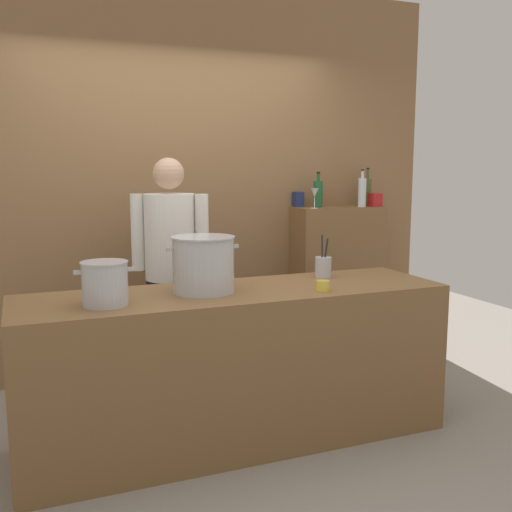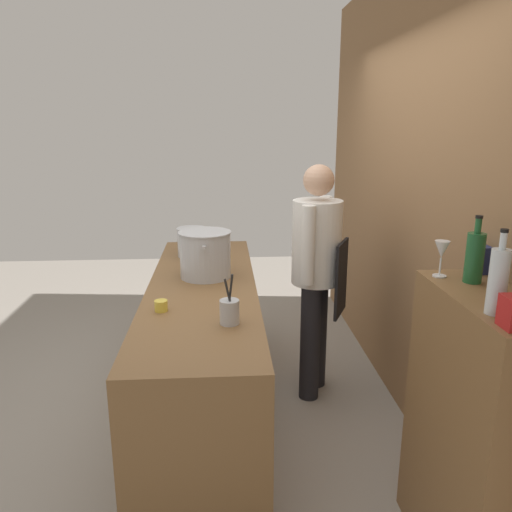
{
  "view_description": "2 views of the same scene",
  "coord_description": "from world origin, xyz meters",
  "px_view_note": "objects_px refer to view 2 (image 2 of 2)",
  "views": [
    {
      "loc": [
        -1.13,
        -3.12,
        1.6
      ],
      "look_at": [
        0.29,
        0.42,
        1.02
      ],
      "focal_mm": 41.46,
      "sensor_mm": 36.0,
      "label": 1
    },
    {
      "loc": [
        3.13,
        0.14,
        1.93
      ],
      "look_at": [
        0.02,
        0.35,
        1.1
      ],
      "focal_mm": 35.27,
      "sensor_mm": 36.0,
      "label": 2
    }
  ],
  "objects_px": {
    "wine_bottle_clear": "(498,280)",
    "wine_glass_short": "(442,251)",
    "chef": "(317,265)",
    "stockpot_small": "(192,242)",
    "utensil_crock": "(230,311)",
    "butter_jar": "(161,306)",
    "spice_tin_navy": "(481,260)",
    "stockpot_large": "(205,254)",
    "wine_bottle_green": "(475,257)"
  },
  "relations": [
    {
      "from": "wine_bottle_clear",
      "to": "chef",
      "type": "bearing_deg",
      "value": -169.59
    },
    {
      "from": "chef",
      "to": "stockpot_small",
      "type": "distance_m",
      "value": 1.05
    },
    {
      "from": "stockpot_small",
      "to": "wine_glass_short",
      "type": "height_order",
      "value": "wine_glass_short"
    },
    {
      "from": "wine_bottle_green",
      "to": "wine_glass_short",
      "type": "height_order",
      "value": "wine_bottle_green"
    },
    {
      "from": "stockpot_small",
      "to": "butter_jar",
      "type": "bearing_deg",
      "value": -5.34
    },
    {
      "from": "spice_tin_navy",
      "to": "butter_jar",
      "type": "bearing_deg",
      "value": -110.91
    },
    {
      "from": "stockpot_small",
      "to": "wine_bottle_green",
      "type": "height_order",
      "value": "wine_bottle_green"
    },
    {
      "from": "chef",
      "to": "wine_bottle_green",
      "type": "xyz_separation_m",
      "value": [
        1.34,
        0.41,
        0.42
      ]
    },
    {
      "from": "wine_glass_short",
      "to": "spice_tin_navy",
      "type": "xyz_separation_m",
      "value": [
        -0.04,
        0.2,
        -0.05
      ]
    },
    {
      "from": "chef",
      "to": "stockpot_large",
      "type": "height_order",
      "value": "chef"
    },
    {
      "from": "chef",
      "to": "utensil_crock",
      "type": "bearing_deg",
      "value": 169.15
    },
    {
      "from": "stockpot_large",
      "to": "wine_bottle_clear",
      "type": "distance_m",
      "value": 2.04
    },
    {
      "from": "stockpot_large",
      "to": "wine_glass_short",
      "type": "relative_size",
      "value": 2.58
    },
    {
      "from": "stockpot_large",
      "to": "wine_glass_short",
      "type": "distance_m",
      "value": 1.68
    },
    {
      "from": "utensil_crock",
      "to": "stockpot_large",
      "type": "bearing_deg",
      "value": -169.9
    },
    {
      "from": "butter_jar",
      "to": "wine_bottle_clear",
      "type": "relative_size",
      "value": 0.24
    },
    {
      "from": "stockpot_small",
      "to": "spice_tin_navy",
      "type": "distance_m",
      "value": 2.28
    },
    {
      "from": "wine_bottle_green",
      "to": "stockpot_small",
      "type": "bearing_deg",
      "value": -145.66
    },
    {
      "from": "stockpot_large",
      "to": "utensil_crock",
      "type": "distance_m",
      "value": 0.86
    },
    {
      "from": "utensil_crock",
      "to": "wine_bottle_green",
      "type": "xyz_separation_m",
      "value": [
        0.5,
        1.03,
        0.41
      ]
    },
    {
      "from": "butter_jar",
      "to": "wine_glass_short",
      "type": "bearing_deg",
      "value": 64.56
    },
    {
      "from": "wine_glass_short",
      "to": "butter_jar",
      "type": "bearing_deg",
      "value": -115.44
    },
    {
      "from": "utensil_crock",
      "to": "butter_jar",
      "type": "bearing_deg",
      "value": -118.54
    },
    {
      "from": "stockpot_small",
      "to": "wine_bottle_clear",
      "type": "xyz_separation_m",
      "value": [
        2.26,
        1.2,
        0.38
      ]
    },
    {
      "from": "wine_bottle_clear",
      "to": "wine_glass_short",
      "type": "relative_size",
      "value": 1.91
    },
    {
      "from": "stockpot_small",
      "to": "utensil_crock",
      "type": "xyz_separation_m",
      "value": [
        1.4,
        0.27,
        -0.05
      ]
    },
    {
      "from": "butter_jar",
      "to": "spice_tin_navy",
      "type": "height_order",
      "value": "spice_tin_navy"
    },
    {
      "from": "wine_bottle_green",
      "to": "wine_bottle_clear",
      "type": "height_order",
      "value": "wine_bottle_clear"
    },
    {
      "from": "wine_glass_short",
      "to": "spice_tin_navy",
      "type": "relative_size",
      "value": 1.31
    },
    {
      "from": "utensil_crock",
      "to": "wine_glass_short",
      "type": "distance_m",
      "value": 1.09
    },
    {
      "from": "wine_glass_short",
      "to": "stockpot_large",
      "type": "bearing_deg",
      "value": -139.45
    },
    {
      "from": "wine_glass_short",
      "to": "wine_bottle_green",
      "type": "bearing_deg",
      "value": 50.2
    },
    {
      "from": "stockpot_small",
      "to": "wine_glass_short",
      "type": "xyz_separation_m",
      "value": [
        1.81,
        1.19,
        0.37
      ]
    },
    {
      "from": "wine_bottle_clear",
      "to": "wine_glass_short",
      "type": "distance_m",
      "value": 0.45
    },
    {
      "from": "stockpot_large",
      "to": "butter_jar",
      "type": "relative_size",
      "value": 5.61
    },
    {
      "from": "butter_jar",
      "to": "wine_glass_short",
      "type": "xyz_separation_m",
      "value": [
        0.62,
        1.31,
        0.45
      ]
    },
    {
      "from": "chef",
      "to": "utensil_crock",
      "type": "height_order",
      "value": "chef"
    },
    {
      "from": "stockpot_large",
      "to": "spice_tin_navy",
      "type": "relative_size",
      "value": 3.38
    },
    {
      "from": "wine_bottle_clear",
      "to": "stockpot_large",
      "type": "bearing_deg",
      "value": -147.55
    },
    {
      "from": "stockpot_large",
      "to": "stockpot_small",
      "type": "distance_m",
      "value": 0.57
    },
    {
      "from": "chef",
      "to": "wine_bottle_clear",
      "type": "height_order",
      "value": "chef"
    },
    {
      "from": "stockpot_small",
      "to": "stockpot_large",
      "type": "bearing_deg",
      "value": 12.12
    },
    {
      "from": "wine_bottle_green",
      "to": "chef",
      "type": "bearing_deg",
      "value": -163.04
    },
    {
      "from": "butter_jar",
      "to": "wine_bottle_clear",
      "type": "distance_m",
      "value": 1.75
    },
    {
      "from": "wine_glass_short",
      "to": "spice_tin_navy",
      "type": "distance_m",
      "value": 0.22
    },
    {
      "from": "utensil_crock",
      "to": "spice_tin_navy",
      "type": "height_order",
      "value": "spice_tin_navy"
    },
    {
      "from": "stockpot_large",
      "to": "spice_tin_navy",
      "type": "distance_m",
      "value": 1.78
    },
    {
      "from": "stockpot_large",
      "to": "utensil_crock",
      "type": "relative_size",
      "value": 1.53
    },
    {
      "from": "stockpot_large",
      "to": "wine_bottle_green",
      "type": "bearing_deg",
      "value": 41.29
    },
    {
      "from": "butter_jar",
      "to": "wine_glass_short",
      "type": "distance_m",
      "value": 1.52
    }
  ]
}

